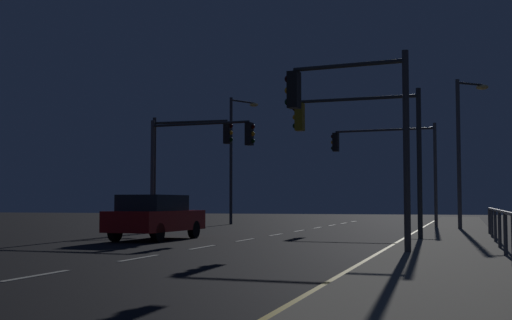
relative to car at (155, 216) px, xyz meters
name	(u,v)px	position (x,y,z in m)	size (l,w,h in m)	color
ground_plane	(209,246)	(3.08, -2.79, -0.82)	(112.00, 112.00, 0.00)	black
sidewalk_right	(448,249)	(9.95, -2.79, -0.75)	(2.89, 77.00, 0.14)	gray
lane_markings_center	(245,240)	(3.08, 0.71, -0.82)	(0.14, 50.00, 0.01)	silver
lane_edge_line	(401,240)	(8.26, 2.21, -0.82)	(0.14, 53.00, 0.01)	gold
car	(155,216)	(0.00, 0.00, 0.00)	(2.01, 4.47, 1.57)	#B71414
traffic_light_near_right	(386,153)	(6.68, 12.20, 2.93)	(5.25, 0.68, 5.01)	#4C4C51
traffic_light_mid_left	(188,150)	(-1.19, 5.77, 2.77)	(3.75, 0.35, 5.09)	#38383D
traffic_light_far_right	(349,113)	(7.70, -5.09, 2.70)	(3.18, 0.60, 4.84)	#38383D
traffic_light_overhead_east	(198,150)	(-0.58, 5.32, 2.72)	(4.94, 0.61, 4.94)	#4C4C51
traffic_light_near_left	(359,133)	(7.07, 0.75, 2.79)	(4.34, 0.44, 4.88)	#2D3033
street_lamp_corner	(463,138)	(10.36, 10.10, 3.38)	(1.45, 1.24, 6.71)	#4C4C51
street_lamp_far_end	(235,148)	(-2.89, 17.06, 3.77)	(1.29, 1.93, 7.65)	#38383D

